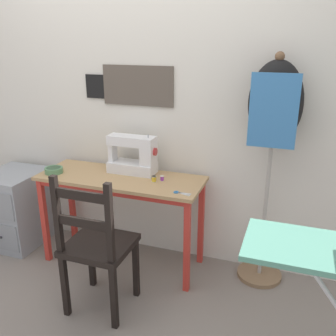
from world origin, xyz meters
name	(u,v)px	position (x,y,z in m)	size (l,w,h in m)	color
ground_plane	(111,276)	(0.00, 0.00, 0.00)	(14.00, 14.00, 0.00)	gray
wall_back	(134,93)	(0.00, 0.52, 1.28)	(10.00, 0.07, 2.55)	silver
sewing_table	(120,189)	(0.00, 0.21, 0.62)	(1.22, 0.45, 0.71)	tan
sewing_machine	(135,156)	(0.07, 0.34, 0.84)	(0.37, 0.16, 0.31)	white
fabric_bowl	(54,170)	(-0.51, 0.14, 0.73)	(0.13, 0.13, 0.04)	#56895B
scissors	(179,193)	(0.50, 0.08, 0.71)	(0.12, 0.05, 0.01)	silver
thread_spool_near_machine	(154,179)	(0.27, 0.22, 0.73)	(0.04, 0.04, 0.04)	yellow
thread_spool_mid_table	(162,178)	(0.32, 0.25, 0.73)	(0.03, 0.03, 0.04)	purple
wooden_chair	(97,247)	(0.10, -0.32, 0.45)	(0.40, 0.38, 0.95)	black
filing_cabinet	(17,208)	(-0.98, 0.20, 0.31)	(0.42, 0.51, 0.63)	#93999E
dress_form	(274,118)	(1.03, 0.37, 1.19)	(0.34, 0.32, 1.60)	#846647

